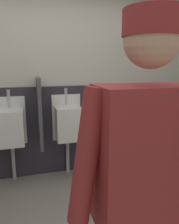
{
  "coord_description": "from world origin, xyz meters",
  "views": [
    {
      "loc": [
        -0.31,
        -1.46,
        1.56
      ],
      "look_at": [
        0.07,
        -0.1,
        1.25
      ],
      "focal_mm": 35.15,
      "sensor_mm": 36.0,
      "label": 1
    }
  ],
  "objects_px": {
    "urinal_middle": "(68,123)",
    "person": "(144,188)",
    "trash_bin": "(174,151)",
    "urinal_left": "(10,127)"
  },
  "relations": [
    {
      "from": "urinal_middle",
      "to": "person",
      "type": "height_order",
      "value": "person"
    },
    {
      "from": "urinal_left",
      "to": "urinal_middle",
      "type": "xyz_separation_m",
      "value": [
        0.75,
        0.0,
        0.0
      ]
    },
    {
      "from": "urinal_middle",
      "to": "trash_bin",
      "type": "xyz_separation_m",
      "value": [
        1.46,
        -0.37,
        -0.43
      ]
    },
    {
      "from": "person",
      "to": "trash_bin",
      "type": "relative_size",
      "value": 2.56
    },
    {
      "from": "trash_bin",
      "to": "urinal_middle",
      "type": "bearing_deg",
      "value": 165.64
    },
    {
      "from": "person",
      "to": "trash_bin",
      "type": "xyz_separation_m",
      "value": [
        1.51,
        1.74,
        -0.69
      ]
    },
    {
      "from": "urinal_left",
      "to": "urinal_middle",
      "type": "height_order",
      "value": "same"
    },
    {
      "from": "urinal_middle",
      "to": "person",
      "type": "xyz_separation_m",
      "value": [
        -0.04,
        -2.11,
        0.26
      ]
    },
    {
      "from": "person",
      "to": "urinal_left",
      "type": "bearing_deg",
      "value": 108.49
    },
    {
      "from": "urinal_middle",
      "to": "person",
      "type": "relative_size",
      "value": 0.7
    }
  ]
}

